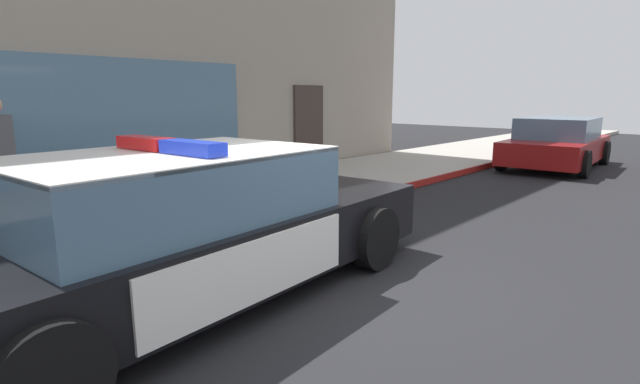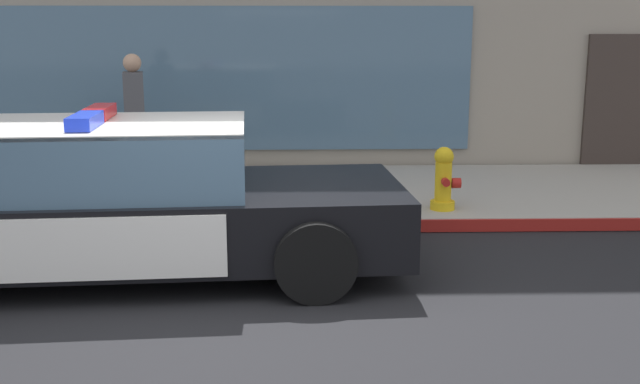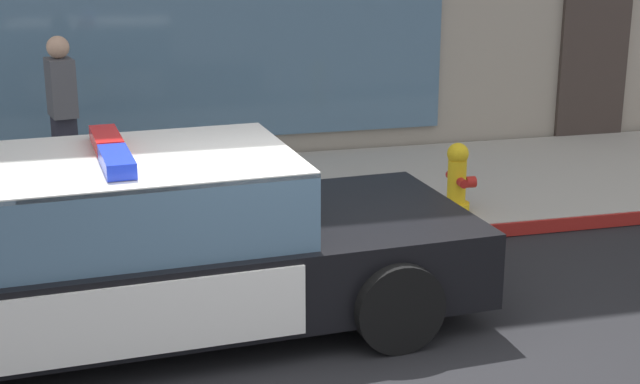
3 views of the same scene
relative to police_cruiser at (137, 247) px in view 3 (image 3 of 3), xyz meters
name	(u,v)px [view 3 (image 3 of 3)]	position (x,y,z in m)	size (l,w,h in m)	color
ground	(334,371)	(1.26, -1.03, -0.68)	(48.00, 48.00, 0.00)	black
sidewalk	(238,200)	(1.26, 2.94, -0.61)	(48.00, 3.28, 0.15)	#A39E93
curb_red_paint	(268,251)	(1.26, 1.29, -0.61)	(28.80, 0.04, 0.14)	maroon
police_cruiser	(137,247)	(0.00, 0.00, 0.00)	(5.20, 2.36, 1.49)	black
fire_hydrant	(457,179)	(3.32, 1.74, -0.18)	(0.34, 0.39, 0.73)	gold
pedestrian_on_sidewalk	(63,115)	(-0.53, 3.49, 0.33)	(0.33, 0.44, 1.71)	#23232D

